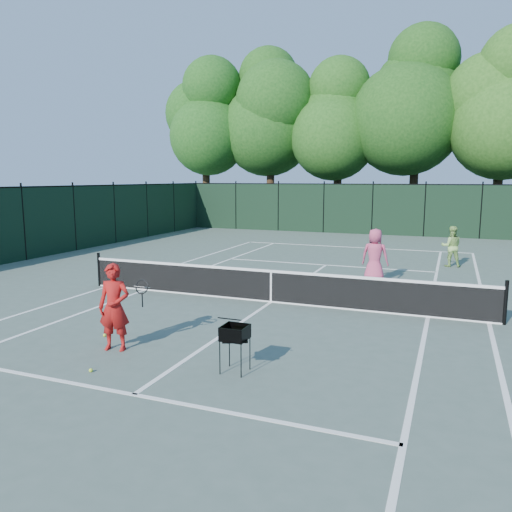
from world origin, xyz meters
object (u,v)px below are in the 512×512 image
at_px(coach, 114,307).
at_px(ball_hopper, 235,333).
at_px(player_green, 451,246).
at_px(loose_ball_midcourt, 105,335).
at_px(player_pink, 375,256).
at_px(loose_ball_near_cart, 91,370).

height_order(coach, ball_hopper, coach).
xyz_separation_m(coach, ball_hopper, (2.69, -0.19, -0.16)).
relative_size(coach, ball_hopper, 2.06).
xyz_separation_m(player_green, loose_ball_midcourt, (-6.88, -12.03, -0.75)).
bearing_deg(ball_hopper, loose_ball_midcourt, 143.12).
relative_size(player_pink, player_green, 1.13).
distance_m(player_green, ball_hopper, 13.25).
bearing_deg(loose_ball_midcourt, ball_hopper, -12.52).
xyz_separation_m(player_pink, ball_hopper, (-1.15, -8.63, -0.18)).
relative_size(coach, loose_ball_midcourt, 25.65).
xyz_separation_m(ball_hopper, loose_ball_near_cart, (-2.37, -0.96, -0.68)).
relative_size(loose_ball_near_cart, loose_ball_midcourt, 1.00).
relative_size(player_pink, loose_ball_midcourt, 26.19).
height_order(coach, player_pink, player_pink).
distance_m(player_pink, loose_ball_midcourt, 9.14).
distance_m(player_pink, ball_hopper, 8.70).
distance_m(coach, ball_hopper, 2.70).
xyz_separation_m(player_green, ball_hopper, (-3.45, -12.79, -0.08)).
bearing_deg(player_green, coach, 54.89).
height_order(coach, loose_ball_near_cart, coach).
height_order(player_pink, loose_ball_midcourt, player_pink).
bearing_deg(coach, ball_hopper, -17.88).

